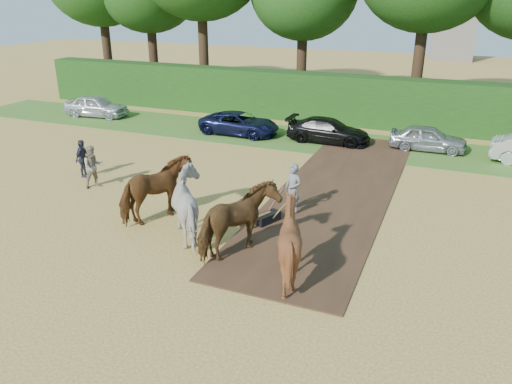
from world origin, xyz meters
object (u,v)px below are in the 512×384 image
object	(u,v)px
spectator_far	(82,158)
plough_team	(218,213)
spectator_near	(93,167)
parked_cars	(370,134)

from	to	relation	value
spectator_far	plough_team	xyz separation A→B (m)	(8.52, -3.58, 0.30)
spectator_near	spectator_far	size ratio (longest dim) A/B	1.07
spectator_near	plough_team	bearing A→B (deg)	-74.47
spectator_far	parked_cars	world-z (taller)	spectator_far
spectator_near	spectator_far	bearing A→B (deg)	92.41
spectator_near	plough_team	size ratio (longest dim) A/B	0.23
spectator_far	plough_team	size ratio (longest dim) A/B	0.21
spectator_far	parked_cars	distance (m)	14.65
spectator_near	parked_cars	xyz separation A→B (m)	(9.72, 10.50, -0.23)
plough_team	spectator_far	bearing A→B (deg)	157.21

